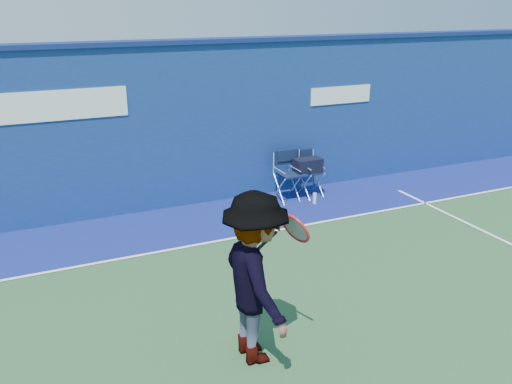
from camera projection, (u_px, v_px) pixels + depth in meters
name	position (u px, v px, depth m)	size (l,w,h in m)	color
ground	(300.00, 355.00, 6.04)	(80.00, 80.00, 0.00)	#2A502D
stadium_wall	(167.00, 125.00, 9.99)	(24.00, 0.50, 3.08)	navy
out_of_bounds_strip	(189.00, 224.00, 9.56)	(24.00, 1.80, 0.01)	navy
court_lines	(276.00, 326.00, 6.55)	(24.00, 12.00, 0.01)	white
directors_chair_left	(291.00, 184.00, 10.68)	(0.57, 0.52, 0.96)	silver
directors_chair_right	(307.00, 178.00, 10.83)	(0.54, 0.48, 0.90)	silver
water_bottle	(315.00, 199.00, 10.48)	(0.07, 0.07, 0.22)	white
tennis_player	(256.00, 278.00, 5.72)	(0.91, 1.26, 1.93)	#EA4738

